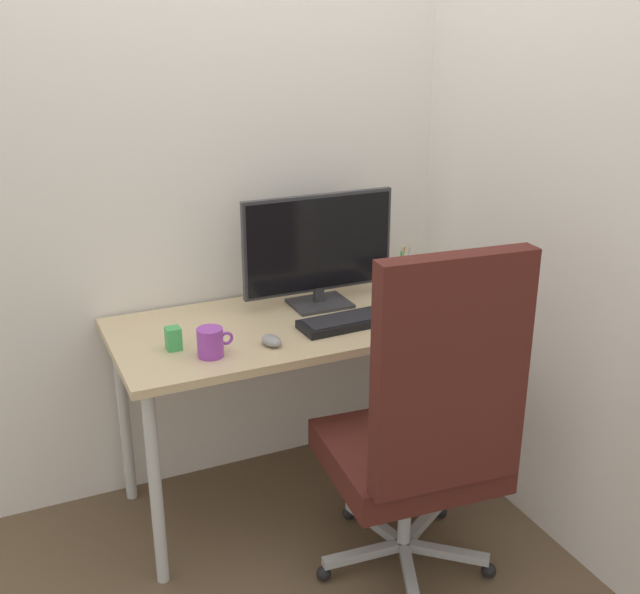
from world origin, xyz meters
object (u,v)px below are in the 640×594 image
at_px(monitor, 319,248).
at_px(keyboard, 360,319).
at_px(office_chair, 425,427).
at_px(coffee_mug, 211,342).
at_px(mouse, 272,340).
at_px(pen_holder, 405,274).
at_px(desk_clamp_accessory, 173,338).
at_px(notebook, 456,308).

relative_size(monitor, keyboard, 1.30).
bearing_deg(office_chair, monitor, 92.30).
distance_m(monitor, coffee_mug, 0.60).
xyz_separation_m(mouse, pen_holder, (0.69, 0.32, 0.03)).
bearing_deg(coffee_mug, keyboard, 5.05).
height_order(coffee_mug, desk_clamp_accessory, coffee_mug).
bearing_deg(monitor, keyboard, -76.52).
height_order(pen_holder, desk_clamp_accessory, pen_holder).
relative_size(notebook, desk_clamp_accessory, 3.14).
height_order(office_chair, coffee_mug, office_chair).
distance_m(keyboard, desk_clamp_accessory, 0.66).
relative_size(office_chair, coffee_mug, 9.81).
relative_size(pen_holder, notebook, 0.69).
height_order(mouse, pen_holder, pen_holder).
distance_m(office_chair, coffee_mug, 0.72).
xyz_separation_m(keyboard, notebook, (0.37, -0.05, -0.00)).
bearing_deg(notebook, desk_clamp_accessory, -177.90).
height_order(office_chair, notebook, office_chair).
bearing_deg(office_chair, coffee_mug, 140.23).
xyz_separation_m(office_chair, mouse, (-0.33, 0.44, 0.17)).
distance_m(office_chair, pen_holder, 0.86).
xyz_separation_m(office_chair, notebook, (0.40, 0.44, 0.17)).
height_order(keyboard, notebook, keyboard).
bearing_deg(pen_holder, office_chair, -115.67).
bearing_deg(desk_clamp_accessory, keyboard, -4.51).
relative_size(office_chair, notebook, 4.93).
height_order(keyboard, desk_clamp_accessory, desk_clamp_accessory).
distance_m(coffee_mug, desk_clamp_accessory, 0.14).
bearing_deg(monitor, coffee_mug, -150.96).
height_order(mouse, desk_clamp_accessory, desk_clamp_accessory).
relative_size(office_chair, keyboard, 2.61).
bearing_deg(coffee_mug, notebook, 0.07).
bearing_deg(mouse, notebook, -12.90).
distance_m(keyboard, notebook, 0.37).
bearing_deg(desk_clamp_accessory, office_chair, -40.92).
relative_size(keyboard, mouse, 5.31).
bearing_deg(office_chair, mouse, 126.67).
distance_m(office_chair, mouse, 0.57).
xyz_separation_m(monitor, keyboard, (0.06, -0.23, -0.21)).
bearing_deg(monitor, notebook, -33.24).
distance_m(monitor, keyboard, 0.31).
height_order(office_chair, desk_clamp_accessory, office_chair).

